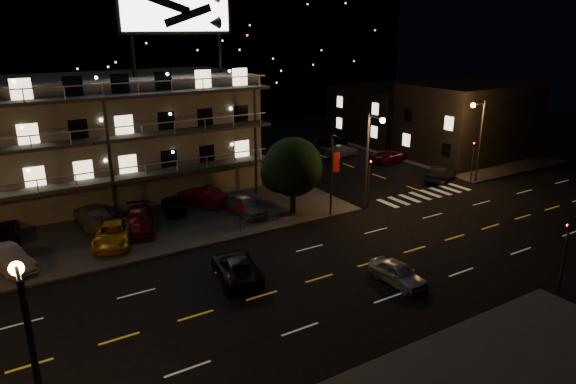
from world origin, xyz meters
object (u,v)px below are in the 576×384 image
tree (292,169)px  lot_car_2 (112,234)px  road_car_west (236,266)px  lot_car_4 (246,205)px  lot_car_7 (93,215)px  side_car_0 (441,174)px  road_car_east (398,273)px

tree → lot_car_2: tree is taller
lot_car_2 → road_car_west: lot_car_2 is taller
lot_car_4 → lot_car_7: bearing=157.1°
lot_car_4 → road_car_west: bearing=-122.5°
lot_car_4 → side_car_0: lot_car_4 is taller
lot_car_4 → road_car_east: lot_car_4 is taller
lot_car_2 → lot_car_7: 4.56m
lot_car_7 → side_car_0: (31.77, -5.69, -0.17)m
lot_car_4 → side_car_0: bearing=-5.7°
lot_car_7 → tree: bearing=155.0°
tree → side_car_0: (17.44, 0.10, -3.08)m
road_car_east → lot_car_4: bearing=98.3°
lot_car_7 → road_car_west: size_ratio=1.03×
tree → road_car_west: bearing=-139.3°
lot_car_4 → road_car_east: (2.38, -14.90, -0.23)m
lot_car_2 → lot_car_4: (10.63, 0.32, 0.03)m
road_car_east → road_car_west: road_car_west is taller
side_car_0 → road_car_west: side_car_0 is taller
side_car_0 → road_car_east: side_car_0 is taller
side_car_0 → road_car_east: bearing=103.5°
lot_car_2 → road_car_west: bearing=-41.0°
lot_car_7 → road_car_east: size_ratio=1.35×
side_car_0 → road_car_west: size_ratio=0.89×
road_car_west → tree: bearing=-126.9°
lot_car_2 → road_car_east: 19.54m
lot_car_4 → lot_car_7: 11.74m
lot_car_4 → lot_car_7: size_ratio=0.82×
tree → road_car_west: 12.03m
lot_car_7 → side_car_0: lot_car_7 is taller
lot_car_4 → road_car_west: size_ratio=0.85×
lot_car_7 → road_car_west: 14.46m
lot_car_7 → road_car_east: lot_car_7 is taller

